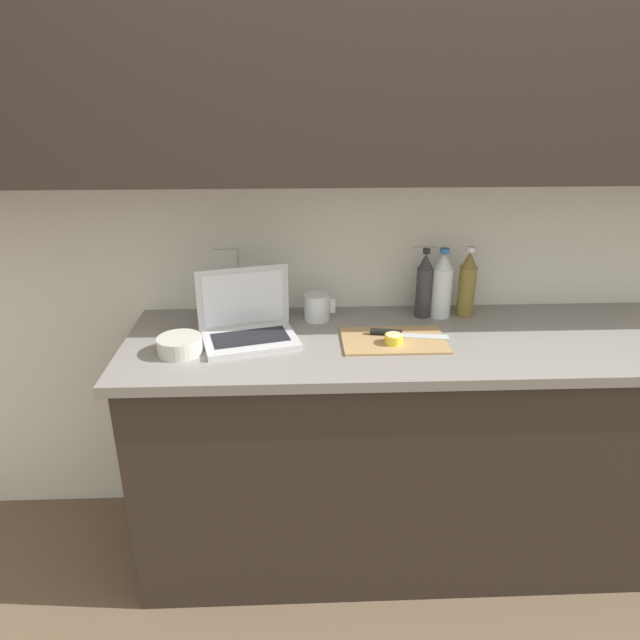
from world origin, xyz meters
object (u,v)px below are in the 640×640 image
at_px(laptop, 247,323).
at_px(cutting_board, 394,340).
at_px(bottle_oil_tall, 442,286).
at_px(measuring_cup, 317,307).
at_px(knife, 396,333).
at_px(lemon_half_cut, 394,339).
at_px(bottle_green_soda, 467,285).
at_px(bottle_water_clear, 424,286).
at_px(bowl_white, 180,345).

xyz_separation_m(laptop, cutting_board, (0.50, -0.05, -0.05)).
height_order(bottle_oil_tall, measuring_cup, bottle_oil_tall).
bearing_deg(knife, laptop, -172.79).
relative_size(lemon_half_cut, bottle_green_soda, 0.23).
xyz_separation_m(knife, bottle_water_clear, (0.13, 0.19, 0.10)).
bearing_deg(lemon_half_cut, measuring_cup, 136.21).
bearing_deg(bottle_oil_tall, knife, -135.93).
distance_m(cutting_board, knife, 0.04).
bearing_deg(bottle_green_soda, bottle_oil_tall, 180.00).
xyz_separation_m(bottle_green_soda, bottle_oil_tall, (-0.10, 0.00, -0.00)).
distance_m(cutting_board, bottle_green_soda, 0.40).
xyz_separation_m(lemon_half_cut, bottle_oil_tall, (0.22, 0.26, 0.10)).
distance_m(cutting_board, lemon_half_cut, 0.04).
bearing_deg(bowl_white, bottle_oil_tall, 17.20).
distance_m(bottle_oil_tall, bowl_white, 0.97).
relative_size(knife, measuring_cup, 2.33).
bearing_deg(lemon_half_cut, bowl_white, -177.60).
height_order(knife, bottle_green_soda, bottle_green_soda).
bearing_deg(measuring_cup, lemon_half_cut, -43.79).
bearing_deg(measuring_cup, bottle_oil_tall, 2.14).
xyz_separation_m(cutting_board, bottle_water_clear, (0.14, 0.22, 0.12)).
bearing_deg(laptop, lemon_half_cut, -23.86).
bearing_deg(cutting_board, lemon_half_cut, -100.91).
height_order(bottle_oil_tall, bowl_white, bottle_oil_tall).
bearing_deg(bottle_green_soda, bowl_white, -164.33).
bearing_deg(bottle_water_clear, lemon_half_cut, -120.37).
height_order(bottle_water_clear, bowl_white, bottle_water_clear).
height_order(laptop, bowl_white, laptop).
relative_size(measuring_cup, bowl_white, 0.80).
xyz_separation_m(laptop, knife, (0.51, -0.02, -0.04)).
relative_size(bottle_green_soda, bowl_white, 1.84).
bearing_deg(lemon_half_cut, knife, 74.87).
height_order(knife, bottle_oil_tall, bottle_oil_tall).
relative_size(bottle_green_soda, bottle_water_clear, 1.02).
height_order(knife, lemon_half_cut, lemon_half_cut).
bearing_deg(measuring_cup, bottle_water_clear, 2.50).
relative_size(bottle_water_clear, measuring_cup, 2.26).
relative_size(lemon_half_cut, bottle_oil_tall, 0.23).
bearing_deg(laptop, bowl_white, -166.99).
distance_m(knife, bottle_water_clear, 0.26).
xyz_separation_m(cutting_board, bottle_green_soda, (0.31, 0.22, 0.12)).
relative_size(bottle_oil_tall, bottle_water_clear, 1.00).
xyz_separation_m(lemon_half_cut, bowl_white, (-0.71, -0.03, 0.00)).
xyz_separation_m(cutting_board, lemon_half_cut, (-0.01, -0.03, 0.02)).
distance_m(bottle_green_soda, bottle_water_clear, 0.16).
relative_size(laptop, knife, 1.33).
bearing_deg(bottle_oil_tall, lemon_half_cut, -130.15).
relative_size(bottle_oil_tall, measuring_cup, 2.26).
relative_size(bottle_green_soda, bottle_oil_tall, 1.02).
bearing_deg(knife, bottle_water_clear, 64.58).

